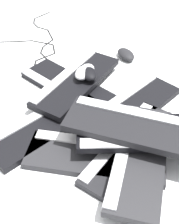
% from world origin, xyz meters
% --- Properties ---
extents(ground_plane, '(3.20, 3.20, 0.00)m').
position_xyz_m(ground_plane, '(0.00, 0.00, 0.00)').
color(ground_plane, white).
extents(keyboard_0, '(0.45, 0.19, 0.03)m').
position_xyz_m(keyboard_0, '(0.24, -0.11, 0.01)').
color(keyboard_0, black).
rests_on(keyboard_0, ground).
extents(keyboard_1, '(0.21, 0.46, 0.03)m').
position_xyz_m(keyboard_1, '(0.14, 0.14, 0.01)').
color(keyboard_1, black).
rests_on(keyboard_1, ground).
extents(keyboard_2, '(0.45, 0.17, 0.03)m').
position_xyz_m(keyboard_2, '(-0.05, 0.02, 0.01)').
color(keyboard_2, black).
rests_on(keyboard_2, ground).
extents(keyboard_3, '(0.39, 0.44, 0.03)m').
position_xyz_m(keyboard_3, '(-0.02, -0.21, 0.01)').
color(keyboard_3, '#232326').
rests_on(keyboard_3, ground).
extents(keyboard_4, '(0.46, 0.25, 0.03)m').
position_xyz_m(keyboard_4, '(0.10, -0.26, 0.01)').
color(keyboard_4, black).
rests_on(keyboard_4, ground).
extents(keyboard_5, '(0.46, 0.28, 0.03)m').
position_xyz_m(keyboard_5, '(0.17, 0.12, 0.04)').
color(keyboard_5, black).
rests_on(keyboard_5, keyboard_1).
extents(keyboard_6, '(0.45, 0.37, 0.03)m').
position_xyz_m(keyboard_6, '(0.07, -0.31, 0.04)').
color(keyboard_6, '#232326').
rests_on(keyboard_6, keyboard_4).
extents(keyboard_7, '(0.43, 0.40, 0.03)m').
position_xyz_m(keyboard_7, '(0.13, -0.27, 0.07)').
color(keyboard_7, black).
rests_on(keyboard_7, keyboard_6).
extents(keyboard_8, '(0.35, 0.46, 0.03)m').
position_xyz_m(keyboard_8, '(0.10, -0.25, 0.10)').
color(keyboard_8, black).
rests_on(keyboard_8, keyboard_7).
extents(mouse_0, '(0.09, 0.12, 0.04)m').
position_xyz_m(mouse_0, '(0.20, 0.10, 0.08)').
color(mouse_0, black).
rests_on(mouse_0, keyboard_5).
extents(mouse_1, '(0.10, 0.13, 0.04)m').
position_xyz_m(mouse_1, '(0.49, 0.16, 0.02)').
color(mouse_1, black).
rests_on(mouse_1, ground).
extents(mouse_2, '(0.10, 0.13, 0.04)m').
position_xyz_m(mouse_2, '(0.03, -0.18, 0.05)').
color(mouse_2, black).
rests_on(mouse_2, keyboard_3).
extents(mouse_3, '(0.13, 0.10, 0.04)m').
position_xyz_m(mouse_3, '(0.20, 0.11, 0.08)').
color(mouse_3, '#B7B7BC').
rests_on(mouse_3, keyboard_5).
extents(cable_0, '(0.23, 0.52, 0.01)m').
position_xyz_m(cable_0, '(0.18, 0.55, 0.00)').
color(cable_0, black).
rests_on(cable_0, ground).
extents(cable_1, '(0.45, 0.57, 0.01)m').
position_xyz_m(cable_1, '(0.29, 0.54, 0.00)').
color(cable_1, black).
rests_on(cable_1, ground).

